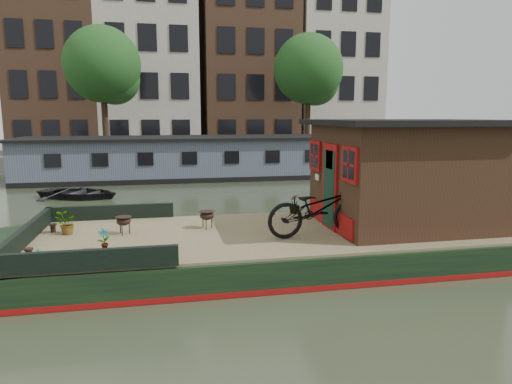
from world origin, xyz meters
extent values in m
plane|color=#313723|center=(0.00, 0.00, 0.00)|extent=(120.00, 120.00, 0.00)
cube|color=black|center=(0.00, 0.00, 0.30)|extent=(12.00, 4.00, 0.60)
cylinder|color=black|center=(-6.00, 0.00, 0.30)|extent=(4.00, 4.00, 0.60)
cube|color=maroon|center=(0.00, 0.00, 0.06)|extent=(12.02, 4.02, 0.10)
cube|color=#8F8058|center=(0.00, 0.00, 0.62)|extent=(11.80, 3.80, 0.05)
cube|color=black|center=(-5.92, 0.00, 0.82)|extent=(0.12, 4.00, 0.35)
cube|color=black|center=(-4.50, 1.92, 0.82)|extent=(3.00, 0.12, 0.35)
cube|color=black|center=(-4.50, -1.92, 0.82)|extent=(3.00, 0.12, 0.35)
cube|color=black|center=(2.20, 0.00, 1.80)|extent=(3.50, 3.00, 2.30)
cube|color=black|center=(2.20, 0.00, 3.01)|extent=(4.00, 3.50, 0.12)
cube|color=maroon|center=(0.42, 0.00, 1.60)|extent=(0.06, 0.80, 1.90)
cube|color=black|center=(0.40, 0.00, 1.55)|extent=(0.04, 0.64, 1.70)
cube|color=maroon|center=(0.42, -1.05, 2.20)|extent=(0.06, 0.72, 0.72)
cube|color=maroon|center=(0.42, 1.05, 2.20)|extent=(0.06, 0.72, 0.72)
imported|color=black|center=(-0.06, -0.57, 1.24)|extent=(2.30, 1.00, 1.17)
imported|color=#905B29|center=(-4.35, -0.76, 0.86)|extent=(0.27, 0.25, 0.42)
imported|color=#B04A33|center=(-5.28, 0.60, 0.89)|extent=(0.49, 0.45, 0.48)
imported|color=#9D302B|center=(0.10, 1.70, 0.90)|extent=(0.31, 0.31, 0.50)
imported|color=brown|center=(-5.30, -1.53, 0.80)|extent=(0.19, 0.19, 0.30)
cylinder|color=black|center=(-5.60, 0.84, 0.74)|extent=(0.17, 0.17, 0.19)
cylinder|color=black|center=(-5.60, -1.03, 0.74)|extent=(0.16, 0.16, 0.18)
imported|color=black|center=(-6.45, 9.01, 0.33)|extent=(3.87, 3.44, 0.66)
cube|color=slate|center=(0.00, 14.00, 1.00)|extent=(20.00, 4.00, 2.00)
cube|color=black|center=(0.00, 14.00, 2.05)|extent=(20.40, 4.40, 0.12)
cube|color=black|center=(0.00, 14.00, 0.12)|extent=(20.00, 4.05, 0.24)
cube|color=#47443F|center=(0.00, 20.50, 0.45)|extent=(60.00, 6.00, 0.90)
cube|color=brown|center=(-10.50, 27.50, 7.50)|extent=(6.00, 8.00, 15.00)
cube|color=#B7B2A3|center=(-4.00, 27.50, 8.25)|extent=(7.00, 8.00, 16.50)
cube|color=brown|center=(3.50, 27.50, 7.75)|extent=(7.00, 8.00, 15.50)
cube|color=#B7B2A3|center=(10.50, 27.50, 8.00)|extent=(6.50, 8.00, 16.00)
cylinder|color=#332316|center=(-6.50, 19.00, 2.90)|extent=(0.36, 0.36, 4.00)
sphere|color=#1C4316|center=(-6.50, 19.00, 6.10)|extent=(4.40, 4.40, 4.40)
sphere|color=#1C4316|center=(-5.90, 19.30, 5.30)|extent=(3.00, 3.00, 3.00)
cylinder|color=#332316|center=(6.00, 19.00, 2.90)|extent=(0.36, 0.36, 4.00)
sphere|color=#1C4316|center=(6.00, 19.00, 6.10)|extent=(4.40, 4.40, 4.40)
sphere|color=#1C4316|center=(6.60, 19.30, 5.30)|extent=(3.00, 3.00, 3.00)
camera|label=1|loc=(-3.20, -9.49, 3.15)|focal=32.00mm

